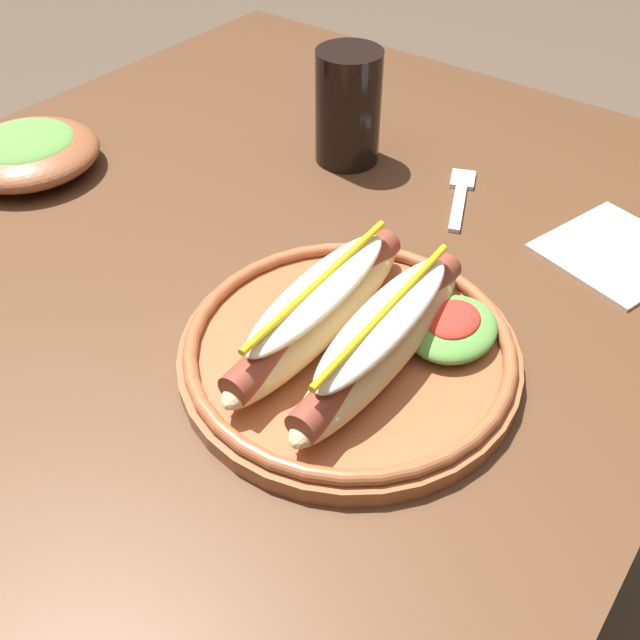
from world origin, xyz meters
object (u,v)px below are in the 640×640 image
object	(u,v)px
fork	(460,194)
side_bowl	(27,151)
hot_dog_plate	(354,339)
napkin	(616,252)
soda_cup	(348,107)

from	to	relation	value
fork	side_bowl	xyz separation A→B (m)	(-0.25, 0.42, 0.02)
hot_dog_plate	side_bowl	world-z (taller)	hot_dog_plate
napkin	fork	bearing A→B (deg)	90.68
hot_dog_plate	soda_cup	bearing A→B (deg)	36.80
hot_dog_plate	side_bowl	xyz separation A→B (m)	(0.02, 0.47, -0.00)
hot_dog_plate	side_bowl	distance (m)	0.47
soda_cup	napkin	bearing A→B (deg)	-87.96
hot_dog_plate	side_bowl	size ratio (longest dim) A/B	1.77
hot_dog_plate	fork	distance (m)	0.28
fork	soda_cup	size ratio (longest dim) A/B	0.92
fork	side_bowl	distance (m)	0.49
soda_cup	napkin	xyz separation A→B (m)	(0.01, -0.32, -0.06)
napkin	soda_cup	bearing A→B (deg)	92.04
soda_cup	napkin	world-z (taller)	soda_cup
napkin	hot_dog_plate	bearing A→B (deg)	156.55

